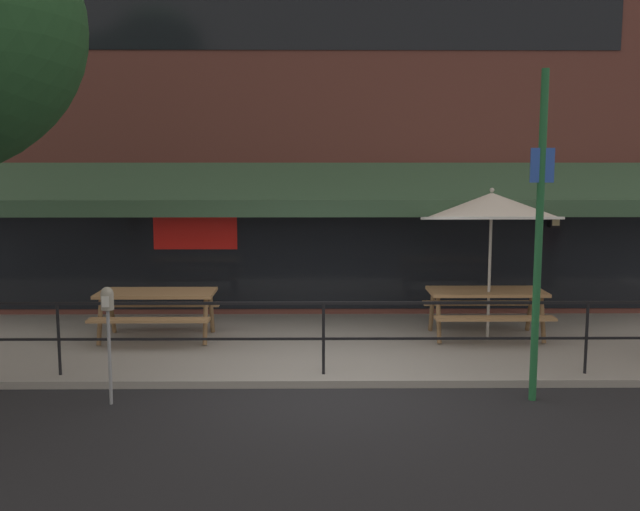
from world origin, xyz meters
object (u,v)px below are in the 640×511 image
at_px(street_sign_pole, 539,234).
at_px(patio_umbrella_centre, 492,207).
at_px(parking_meter_near, 108,310).
at_px(picnic_table_left, 157,301).
at_px(picnic_table_centre, 486,300).

bearing_deg(street_sign_pole, patio_umbrella_centre, 88.59).
bearing_deg(parking_meter_near, picnic_table_left, 90.56).
bearing_deg(street_sign_pole, parking_meter_near, -178.82).
xyz_separation_m(patio_umbrella_centre, street_sign_pole, (-0.06, -2.52, -0.16)).
bearing_deg(patio_umbrella_centre, picnic_table_centre, 90.00).
bearing_deg(picnic_table_left, patio_umbrella_centre, -0.97).
distance_m(patio_umbrella_centre, parking_meter_near, 5.86).
relative_size(picnic_table_centre, patio_umbrella_centre, 0.75).
relative_size(picnic_table_left, street_sign_pole, 0.46).
height_order(picnic_table_left, street_sign_pole, street_sign_pole).
xyz_separation_m(picnic_table_centre, street_sign_pole, (-0.06, -2.68, 1.32)).
bearing_deg(picnic_table_left, picnic_table_centre, 0.76).
xyz_separation_m(parking_meter_near, street_sign_pole, (5.08, 0.10, 0.87)).
distance_m(picnic_table_left, patio_umbrella_centre, 5.37).
bearing_deg(picnic_table_left, parking_meter_near, -89.44).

